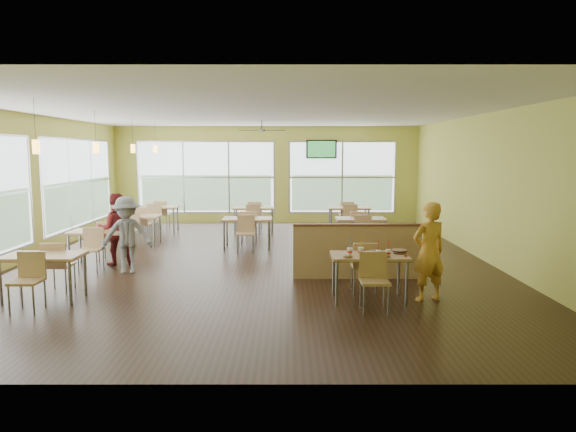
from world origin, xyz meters
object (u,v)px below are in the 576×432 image
object	(u,v)px
main_table	(369,262)
man_plaid	(429,252)
half_wall_divider	(357,251)
food_basket	(399,251)

from	to	relation	value
main_table	man_plaid	world-z (taller)	man_plaid
main_table	half_wall_divider	xyz separation A→B (m)	(0.00, 1.45, -0.11)
man_plaid	food_basket	world-z (taller)	man_plaid
half_wall_divider	main_table	bearing A→B (deg)	-90.00
man_plaid	main_table	bearing A→B (deg)	-20.26
main_table	food_basket	world-z (taller)	main_table
half_wall_divider	man_plaid	xyz separation A→B (m)	(0.95, -1.46, 0.27)
half_wall_divider	man_plaid	bearing A→B (deg)	-56.96
food_basket	half_wall_divider	bearing A→B (deg)	110.42
food_basket	main_table	bearing A→B (deg)	-168.08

